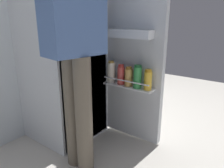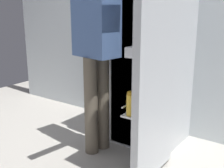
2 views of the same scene
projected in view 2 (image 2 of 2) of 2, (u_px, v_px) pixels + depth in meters
ground_plane at (120, 161)px, 2.49m from camera, size 5.69×5.69×0.00m
refrigerator at (153, 52)px, 2.62m from camera, size 0.64×1.14×1.77m
person at (97, 35)px, 2.42m from camera, size 0.55×0.76×1.74m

